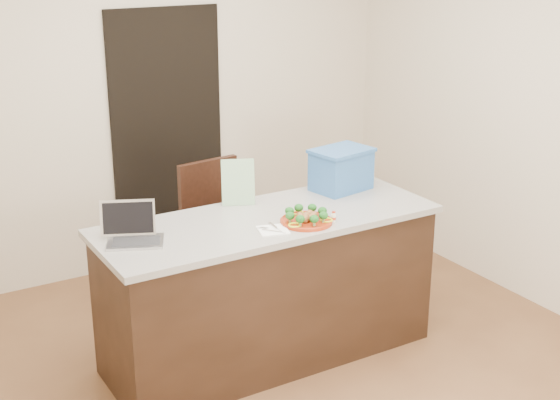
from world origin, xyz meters
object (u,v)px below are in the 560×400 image
napkin (273,230)px  chair (216,227)px  island (268,287)px  laptop (132,230)px  plate (306,221)px  yogurt_bottle (334,217)px  blue_box (341,169)px

napkin → chair: 1.05m
island → laptop: size_ratio=5.70×
plate → chair: chair is taller
yogurt_bottle → laptop: size_ratio=0.17×
plate → chair: size_ratio=0.29×
yogurt_bottle → laptop: laptop is taller
island → blue_box: bearing=17.6°
napkin → plate: bearing=2.0°
laptop → blue_box: size_ratio=0.86×
napkin → yogurt_bottle: (0.38, -0.05, 0.02)m
island → yogurt_bottle: yogurt_bottle is taller
blue_box → chair: size_ratio=0.41×
island → blue_box: size_ratio=4.89×
island → laptop: bearing=175.2°
laptop → chair: bearing=64.4°
plate → chair: 1.05m
yogurt_bottle → laptop: (-1.11, 0.32, 0.03)m
napkin → chair: chair is taller
napkin → yogurt_bottle: 0.38m
yogurt_bottle → chair: chair is taller
napkin → laptop: bearing=159.8°
yogurt_bottle → chair: (-0.25, 1.05, -0.35)m
laptop → chair: size_ratio=0.35×
island → napkin: (-0.08, -0.20, 0.46)m
napkin → blue_box: blue_box is taller
laptop → blue_box: (1.49, 0.14, 0.08)m
napkin → laptop: (-0.74, 0.27, 0.05)m
napkin → chair: size_ratio=0.16×
laptop → napkin: bearing=4.3°
plate → yogurt_bottle: size_ratio=4.94×
yogurt_bottle → laptop: 1.16m
napkin → chair: (0.13, 0.99, -0.33)m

